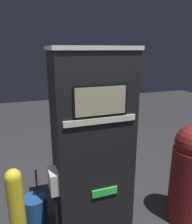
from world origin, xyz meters
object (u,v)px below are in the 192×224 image
object	(u,v)px
gas_pump	(92,142)
safety_bollard	(19,224)
squeegee_bucket	(35,209)
trash_bin	(191,173)

from	to	relation	value
gas_pump	safety_bollard	bearing A→B (deg)	-150.11
gas_pump	squeegee_bucket	size ratio (longest dim) A/B	2.87
safety_bollard	squeegee_bucket	world-z (taller)	safety_bollard
trash_bin	gas_pump	bearing A→B (deg)	160.88
gas_pump	trash_bin	bearing A→B (deg)	-19.12
gas_pump	safety_bollard	xyz separation A→B (m)	(-0.81, -0.47, -0.44)
safety_bollard	trash_bin	xyz separation A→B (m)	(1.89, 0.09, 0.05)
safety_bollard	squeegee_bucket	size ratio (longest dim) A/B	1.55
squeegee_bucket	safety_bollard	bearing A→B (deg)	-103.19
squeegee_bucket	trash_bin	bearing A→B (deg)	-18.10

